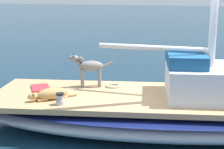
% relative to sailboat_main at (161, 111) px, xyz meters
% --- Properties ---
extents(ground_plane, '(120.00, 120.00, 0.00)m').
position_rel_sailboat_main_xyz_m(ground_plane, '(0.00, 0.00, -0.34)').
color(ground_plane, '#143347').
extents(sailboat_main, '(3.94, 7.60, 0.66)m').
position_rel_sailboat_main_xyz_m(sailboat_main, '(0.00, 0.00, 0.00)').
color(sailboat_main, '#B2B7C1').
rests_on(sailboat_main, ground).
extents(cabin_house, '(1.82, 2.47, 0.84)m').
position_rel_sailboat_main_xyz_m(cabin_house, '(-0.25, 1.09, 0.67)').
color(cabin_house, silver).
rests_on(cabin_house, sailboat_main).
extents(dog_tan, '(0.71, 0.75, 0.22)m').
position_rel_sailboat_main_xyz_m(dog_tan, '(0.86, -1.93, 0.43)').
color(dog_tan, tan).
rests_on(dog_tan, sailboat_main).
extents(dog_grey, '(0.42, 0.90, 0.70)m').
position_rel_sailboat_main_xyz_m(dog_grey, '(-0.21, -1.58, 0.75)').
color(dog_grey, gray).
rests_on(dog_grey, sailboat_main).
extents(deck_winch, '(0.16, 0.16, 0.21)m').
position_rel_sailboat_main_xyz_m(deck_winch, '(1.07, -1.64, 0.42)').
color(deck_winch, '#B7B7BC').
rests_on(deck_winch, sailboat_main).
extents(coiled_rope, '(0.32, 0.32, 0.04)m').
position_rel_sailboat_main_xyz_m(coiled_rope, '(-0.35, -1.09, 0.35)').
color(coiled_rope, beige).
rests_on(coiled_rope, sailboat_main).
extents(deck_towel, '(0.67, 0.61, 0.03)m').
position_rel_sailboat_main_xyz_m(deck_towel, '(0.24, -2.49, 0.34)').
color(deck_towel, '#C6333D').
rests_on(deck_towel, sailboat_main).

